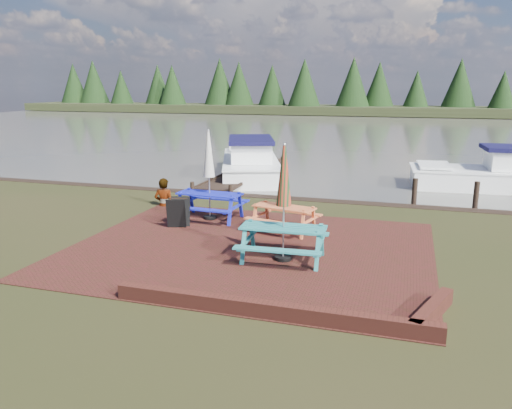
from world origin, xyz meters
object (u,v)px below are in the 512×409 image
at_px(picnic_table_teal, 283,221).
at_px(picnic_table_red, 284,203).
at_px(chalkboard, 178,212).
at_px(picnic_table_blue, 209,189).
at_px(boat_jetty, 250,164).
at_px(boat_near, 507,176).
at_px(jetty, 246,172).
at_px(person, 163,179).

height_order(picnic_table_teal, picnic_table_red, picnic_table_teal).
bearing_deg(chalkboard, picnic_table_blue, 47.86).
relative_size(picnic_table_red, boat_jetty, 0.31).
xyz_separation_m(picnic_table_teal, boat_jetty, (-4.48, 11.41, -0.54)).
bearing_deg(boat_near, picnic_table_teal, 146.27).
xyz_separation_m(chalkboard, jetty, (-0.90, 9.01, -0.34)).
distance_m(picnic_table_red, picnic_table_blue, 2.60).
bearing_deg(jetty, chalkboard, -84.31).
xyz_separation_m(picnic_table_red, chalkboard, (-3.05, -0.52, -0.39)).
distance_m(picnic_table_red, boat_near, 11.84).
relative_size(picnic_table_red, chalkboard, 2.73).
xyz_separation_m(picnic_table_blue, jetty, (-1.42, 7.88, -0.85)).
distance_m(picnic_table_red, jetty, 9.39).
relative_size(picnic_table_red, picnic_table_blue, 0.88).
bearing_deg(boat_jetty, boat_near, -18.02).
distance_m(picnic_table_blue, person, 2.47).
bearing_deg(person, picnic_table_blue, 145.49).
xyz_separation_m(picnic_table_blue, boat_near, (9.78, 8.72, -0.56)).
relative_size(chalkboard, jetty, 0.10).
bearing_deg(chalkboard, person, 108.59).
bearing_deg(picnic_table_teal, chalkboard, 149.66).
relative_size(jetty, boat_jetty, 1.17).
relative_size(picnic_table_red, boat_near, 0.32).
distance_m(picnic_table_teal, boat_near, 13.49).
xyz_separation_m(boat_jetty, person, (-0.79, -7.27, 0.53)).
bearing_deg(boat_jetty, picnic_table_red, -86.17).
bearing_deg(picnic_table_teal, jetty, 109.36).
relative_size(picnic_table_teal, boat_jetty, 0.36).
xyz_separation_m(picnic_table_teal, boat_near, (6.69, 11.71, -0.57)).
xyz_separation_m(picnic_table_red, jetty, (-3.94, 8.49, -0.73)).
bearing_deg(boat_jetty, picnic_table_teal, -88.10).
xyz_separation_m(boat_near, person, (-11.96, -7.56, 0.57)).
height_order(chalkboard, boat_jetty, boat_jetty).
bearing_deg(jetty, picnic_table_teal, -67.41).
bearing_deg(chalkboard, boat_near, 26.45).
xyz_separation_m(chalkboard, person, (-1.65, 2.29, 0.51)).
distance_m(picnic_table_blue, boat_near, 13.12).
bearing_deg(picnic_table_blue, chalkboard, -111.79).
bearing_deg(picnic_table_red, picnic_table_blue, 179.59).
relative_size(picnic_table_teal, jetty, 0.30).
height_order(picnic_table_teal, chalkboard, picnic_table_teal).
xyz_separation_m(chalkboard, boat_near, (10.31, 9.85, -0.06)).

